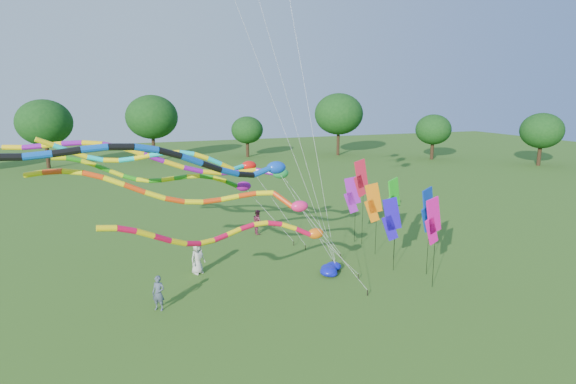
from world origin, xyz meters
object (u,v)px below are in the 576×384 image
object	(u,v)px
tube_kite_red	(247,233)
person_b	(158,293)
tube_kite_orange	(202,194)
person_c	(258,222)
person_a	(198,258)
blue_nylon_heap	(332,269)

from	to	relation	value
tube_kite_red	person_b	size ratio (longest dim) A/B	7.60
tube_kite_orange	person_c	distance (m)	12.71
person_b	person_c	distance (m)	12.84
person_a	blue_nylon_heap	bearing A→B (deg)	-48.95
tube_kite_red	tube_kite_orange	xyz separation A→B (m)	(-1.78, 0.99, 1.74)
tube_kite_orange	person_c	world-z (taller)	tube_kite_orange
tube_kite_red	person_a	bearing A→B (deg)	93.59
person_c	person_a	bearing A→B (deg)	141.24
tube_kite_red	person_c	distance (m)	12.36
person_a	person_b	bearing A→B (deg)	-151.47
tube_kite_red	person_b	bearing A→B (deg)	150.82
blue_nylon_heap	person_b	size ratio (longest dim) A/B	0.89
blue_nylon_heap	person_c	distance (m)	8.89
tube_kite_red	blue_nylon_heap	size ratio (longest dim) A/B	8.49
tube_kite_orange	person_a	bearing A→B (deg)	97.76
tube_kite_red	person_a	distance (m)	6.05
blue_nylon_heap	person_b	distance (m)	9.65
tube_kite_red	person_b	distance (m)	4.99
tube_kite_orange	person_b	xyz separation A→B (m)	(-2.13, 0.27, -4.57)
tube_kite_red	person_a	world-z (taller)	tube_kite_red
blue_nylon_heap	person_c	xyz separation A→B (m)	(-1.60, 8.72, 0.66)
person_a	person_c	xyz separation A→B (m)	(5.40, 6.15, -0.03)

